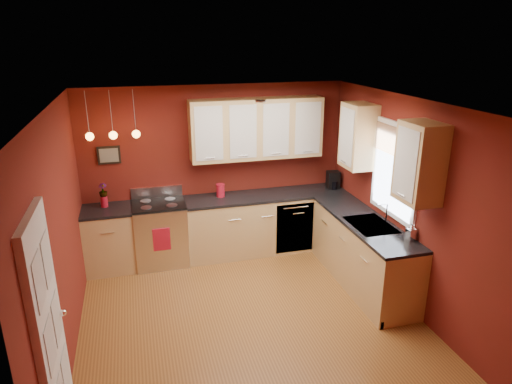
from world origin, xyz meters
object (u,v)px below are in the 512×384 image
object	(u,v)px
red_canister	(220,190)
coffee_maker	(333,180)
gas_range	(161,233)
sink	(371,226)
soap_pump	(411,232)

from	to	relation	value
red_canister	coffee_maker	world-z (taller)	coffee_maker
gas_range	sink	world-z (taller)	sink
sink	red_canister	world-z (taller)	sink
red_canister	soap_pump	bearing A→B (deg)	-48.13
gas_range	coffee_maker	world-z (taller)	coffee_maker
gas_range	red_canister	bearing A→B (deg)	4.95
gas_range	coffee_maker	xyz separation A→B (m)	(2.76, 0.01, 0.59)
soap_pump	red_canister	bearing A→B (deg)	131.87
soap_pump	gas_range	bearing A→B (deg)	144.26
sink	red_canister	bearing A→B (deg)	136.79
coffee_maker	soap_pump	bearing A→B (deg)	-82.72
sink	coffee_maker	bearing A→B (deg)	84.63
gas_range	soap_pump	distance (m)	3.56
gas_range	soap_pump	xyz separation A→B (m)	(2.85, -2.05, 0.57)
sink	coffee_maker	xyz separation A→B (m)	(0.14, 1.51, 0.15)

